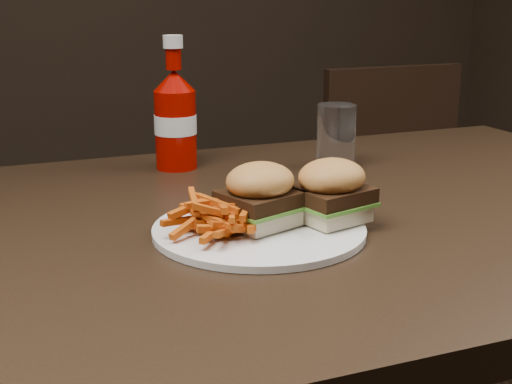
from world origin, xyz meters
name	(u,v)px	position (x,y,z in m)	size (l,w,h in m)	color
dining_table	(318,221)	(0.00, 0.00, 0.73)	(1.20, 0.80, 0.04)	black
chair_far	(352,211)	(0.54, 0.85, 0.43)	(0.39, 0.39, 0.04)	black
plate	(259,230)	(-0.12, -0.07, 0.76)	(0.26, 0.26, 0.01)	white
sandwich_half_a	(260,217)	(-0.11, -0.07, 0.77)	(0.08, 0.07, 0.02)	beige
sandwich_half_b	(331,212)	(-0.03, -0.09, 0.77)	(0.08, 0.07, 0.02)	beige
fries_pile	(221,213)	(-0.16, -0.07, 0.78)	(0.10, 0.10, 0.04)	#C33F0C
ketchup_bottle	(176,132)	(-0.12, 0.28, 0.81)	(0.07, 0.07, 0.13)	#920600
tumbler	(336,135)	(0.12, 0.19, 0.81)	(0.06, 0.06, 0.10)	white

